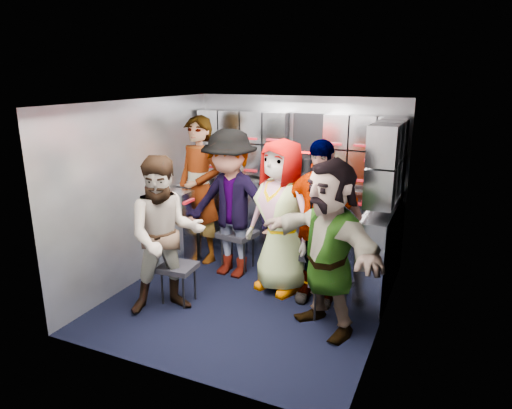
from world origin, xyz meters
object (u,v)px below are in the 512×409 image
at_px(attendant_arc_c, 281,217).
at_px(jump_seat_mid_left, 238,236).
at_px(jump_seat_center, 286,254).
at_px(attendant_arc_a, 166,236).
at_px(attendant_arc_d, 318,223).
at_px(jump_seat_near_right, 331,286).
at_px(attendant_standing, 199,190).
at_px(jump_seat_mid_right, 322,258).
at_px(attendant_arc_b, 230,205).
at_px(jump_seat_near_left, 178,269).
at_px(attendant_arc_e, 328,247).

bearing_deg(attendant_arc_c, jump_seat_mid_left, 174.47).
bearing_deg(jump_seat_center, attendant_arc_a, -128.53).
bearing_deg(attendant_arc_d, jump_seat_near_right, -49.27).
xyz_separation_m(jump_seat_mid_left, attendant_arc_a, (-0.19, -1.22, 0.38)).
height_order(attendant_standing, attendant_arc_c, attendant_standing).
distance_m(jump_seat_center, jump_seat_mid_right, 0.47).
relative_size(jump_seat_center, attendant_arc_a, 0.26).
bearing_deg(jump_seat_mid_right, jump_seat_mid_left, 169.30).
bearing_deg(attendant_arc_b, jump_seat_near_left, -97.95).
relative_size(jump_seat_mid_left, attendant_arc_e, 0.29).
height_order(jump_seat_mid_left, attendant_arc_c, attendant_arc_c).
bearing_deg(jump_seat_mid_right, jump_seat_center, 168.60).
bearing_deg(attendant_arc_a, attendant_arc_c, 7.41).
bearing_deg(jump_seat_near_right, attendant_standing, 157.47).
relative_size(jump_seat_mid_left, attendant_arc_a, 0.30).
distance_m(jump_seat_near_left, attendant_arc_d, 1.56).
height_order(jump_seat_center, attendant_standing, attendant_standing).
xyz_separation_m(jump_seat_near_left, jump_seat_near_right, (1.58, 0.31, -0.02)).
bearing_deg(jump_seat_near_left, jump_seat_mid_left, 79.83).
relative_size(jump_seat_near_left, attendant_arc_b, 0.24).
distance_m(jump_seat_mid_right, attendant_standing, 1.82).
height_order(jump_seat_mid_left, attendant_arc_d, attendant_arc_d).
xyz_separation_m(jump_seat_near_right, attendant_arc_e, (-0.00, -0.18, 0.48)).
xyz_separation_m(jump_seat_mid_right, jump_seat_near_right, (0.25, -0.51, -0.06)).
bearing_deg(attendant_arc_b, attendant_standing, 159.47).
height_order(jump_seat_mid_left, jump_seat_center, jump_seat_mid_left).
distance_m(attendant_arc_c, attendant_arc_d, 0.46).
bearing_deg(attendant_arc_e, attendant_standing, -173.75).
relative_size(jump_seat_near_left, attendant_arc_a, 0.26).
bearing_deg(jump_seat_near_right, attendant_arc_c, 148.82).
distance_m(attendant_arc_a, attendant_arc_b, 1.06).
xyz_separation_m(jump_seat_near_right, attendant_arc_b, (-1.39, 0.55, 0.53)).
xyz_separation_m(jump_seat_mid_right, attendant_arc_b, (-1.14, 0.04, 0.47)).
height_order(jump_seat_near_right, attendant_arc_a, attendant_arc_a).
relative_size(jump_seat_near_right, attendant_standing, 0.22).
height_order(jump_seat_center, attendant_arc_b, attendant_arc_b).
height_order(jump_seat_near_right, attendant_arc_e, attendant_arc_e).
bearing_deg(jump_seat_center, jump_seat_near_left, -133.60).
xyz_separation_m(jump_seat_near_left, jump_seat_center, (0.88, 0.92, -0.02)).
relative_size(jump_seat_near_left, attendant_arc_d, 0.24).
xyz_separation_m(attendant_standing, attendant_arc_b, (0.58, -0.27, -0.05)).
xyz_separation_m(jump_seat_mid_right, attendant_arc_a, (-1.33, -1.01, 0.39)).
distance_m(jump_seat_mid_right, attendant_arc_e, 0.85).
height_order(attendant_standing, attendant_arc_b, attendant_standing).
bearing_deg(jump_seat_near_left, attendant_arc_e, 4.89).
height_order(jump_seat_mid_left, jump_seat_near_right, jump_seat_mid_left).
relative_size(attendant_arc_a, attendant_arc_b, 0.92).
height_order(jump_seat_near_left, jump_seat_center, jump_seat_near_left).
distance_m(attendant_arc_a, attendant_arc_e, 1.61).
distance_m(jump_seat_center, attendant_arc_e, 1.16).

